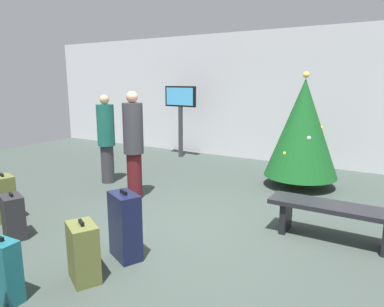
# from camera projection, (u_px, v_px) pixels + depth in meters

# --- Properties ---
(ground_plane) EXTENTS (16.00, 16.00, 0.00)m
(ground_plane) POSITION_uv_depth(u_px,v_px,m) (192.00, 230.00, 4.84)
(ground_plane) COLOR #38423D
(back_wall) EXTENTS (16.00, 0.20, 3.25)m
(back_wall) POSITION_uv_depth(u_px,v_px,m) (293.00, 98.00, 8.54)
(back_wall) COLOR silver
(back_wall) RESTS_ON ground_plane
(holiday_tree) EXTENTS (1.38, 1.38, 2.19)m
(holiday_tree) POSITION_uv_depth(u_px,v_px,m) (303.00, 128.00, 6.65)
(holiday_tree) COLOR #4C3319
(holiday_tree) RESTS_ON ground_plane
(flight_info_kiosk) EXTENTS (0.95, 0.15, 1.90)m
(flight_info_kiosk) POSITION_uv_depth(u_px,v_px,m) (180.00, 107.00, 9.31)
(flight_info_kiosk) COLOR #333338
(flight_info_kiosk) RESTS_ON ground_plane
(waiting_bench) EXTENTS (1.62, 0.44, 0.48)m
(waiting_bench) POSITION_uv_depth(u_px,v_px,m) (334.00, 214.00, 4.47)
(waiting_bench) COLOR black
(waiting_bench) RESTS_ON ground_plane
(traveller_0) EXTENTS (0.38, 0.38, 1.86)m
(traveller_0) POSITION_uv_depth(u_px,v_px,m) (133.00, 143.00, 5.99)
(traveller_0) COLOR #4C1419
(traveller_0) RESTS_ON ground_plane
(traveller_1) EXTENTS (0.43, 0.43, 1.76)m
(traveller_1) POSITION_uv_depth(u_px,v_px,m) (106.00, 137.00, 6.96)
(traveller_1) COLOR #333338
(traveller_1) RESTS_ON ground_plane
(suitcase_2) EXTENTS (0.41, 0.34, 0.61)m
(suitcase_2) POSITION_uv_depth(u_px,v_px,m) (13.00, 217.00, 4.56)
(suitcase_2) COLOR #232326
(suitcase_2) RESTS_ON ground_plane
(suitcase_3) EXTENTS (0.45, 0.40, 0.65)m
(suitcase_3) POSITION_uv_depth(u_px,v_px,m) (83.00, 252.00, 3.58)
(suitcase_3) COLOR #59602D
(suitcase_3) RESTS_ON ground_plane
(suitcase_4) EXTENTS (0.48, 0.39, 0.82)m
(suitcase_4) POSITION_uv_depth(u_px,v_px,m) (125.00, 226.00, 4.03)
(suitcase_4) COLOR #141938
(suitcase_4) RESTS_ON ground_plane
(suitcase_6) EXTENTS (0.38, 0.20, 0.65)m
(suitcase_6) POSITION_uv_depth(u_px,v_px,m) (2.00, 271.00, 3.23)
(suitcase_6) COLOR #19606B
(suitcase_6) RESTS_ON ground_plane
(suitcase_7) EXTENTS (0.39, 0.34, 0.71)m
(suitcase_7) POSITION_uv_depth(u_px,v_px,m) (4.00, 198.00, 5.15)
(suitcase_7) COLOR #59602D
(suitcase_7) RESTS_ON ground_plane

